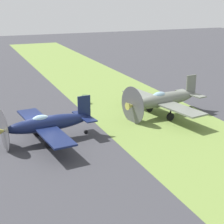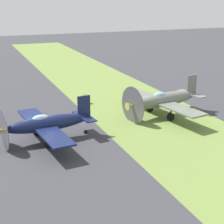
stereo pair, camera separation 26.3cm
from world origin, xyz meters
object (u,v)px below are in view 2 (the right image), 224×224
object	(u,v)px
airplane_lead	(46,124)
airplane_wingman	(163,100)
fuel_drum	(85,99)
runway_marker_cone	(80,110)

from	to	relation	value
airplane_lead	airplane_wingman	size ratio (longest dim) A/B	0.92
airplane_lead	airplane_wingman	distance (m)	11.83
airplane_lead	fuel_drum	distance (m)	10.88
airplane_lead	fuel_drum	size ratio (longest dim) A/B	10.70
airplane_lead	runway_marker_cone	size ratio (longest dim) A/B	21.89
fuel_drum	airplane_wingman	bearing A→B (deg)	-140.41
airplane_wingman	fuel_drum	xyz separation A→B (m)	(6.74, 5.58, -1.10)
runway_marker_cone	fuel_drum	bearing A→B (deg)	-27.49
fuel_drum	runway_marker_cone	world-z (taller)	fuel_drum
airplane_lead	airplane_wingman	world-z (taller)	airplane_wingman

